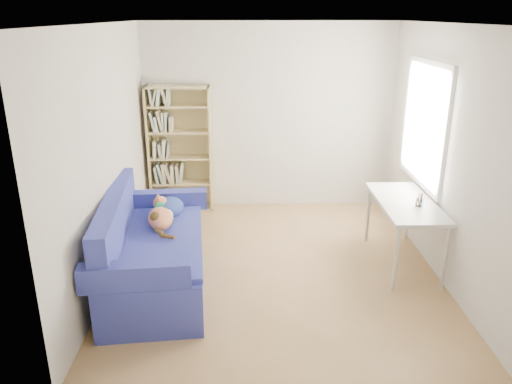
% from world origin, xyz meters
% --- Properties ---
extents(ground, '(4.00, 4.00, 0.00)m').
position_xyz_m(ground, '(0.00, 0.00, 0.00)').
color(ground, '#9F7848').
rests_on(ground, ground).
extents(room_shell, '(3.54, 4.04, 2.62)m').
position_xyz_m(room_shell, '(0.10, 0.03, 1.64)').
color(room_shell, silver).
rests_on(room_shell, ground).
extents(sofa, '(1.13, 2.08, 0.98)m').
position_xyz_m(sofa, '(-1.31, -0.32, 0.37)').
color(sofa, navy).
rests_on(sofa, ground).
extents(bookshelf, '(0.89, 0.28, 1.77)m').
position_xyz_m(bookshelf, '(-1.24, 1.85, 0.82)').
color(bookshelf, tan).
rests_on(bookshelf, ground).
extents(desk, '(0.60, 1.30, 0.75)m').
position_xyz_m(desk, '(1.43, 0.09, 0.68)').
color(desk, silver).
rests_on(desk, ground).
extents(pen_cup, '(0.08, 0.08, 0.15)m').
position_xyz_m(pen_cup, '(1.53, -0.05, 0.81)').
color(pen_cup, white).
rests_on(pen_cup, desk).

